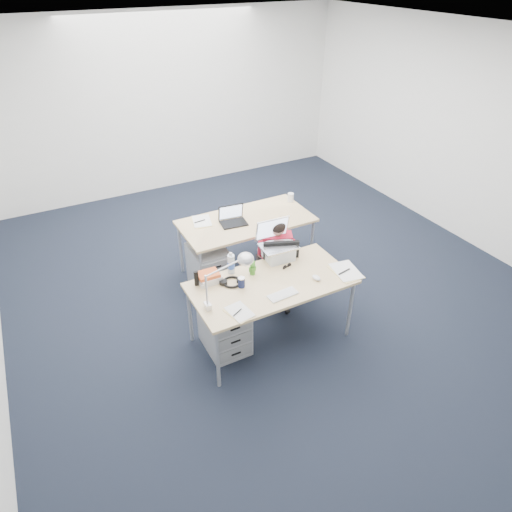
% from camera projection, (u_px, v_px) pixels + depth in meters
% --- Properties ---
extents(floor, '(7.00, 7.00, 0.00)m').
position_uv_depth(floor, '(274.00, 289.00, 5.59)').
color(floor, black).
rests_on(floor, ground).
extents(room, '(6.02, 7.02, 2.80)m').
position_uv_depth(room, '(278.00, 155.00, 4.65)').
color(room, white).
rests_on(room, ground).
extents(desk_near, '(1.60, 0.80, 0.73)m').
position_uv_depth(desk_near, '(271.00, 286.00, 4.50)').
color(desk_near, tan).
rests_on(desk_near, ground).
extents(desk_far, '(1.60, 0.80, 0.73)m').
position_uv_depth(desk_far, '(246.00, 223.00, 5.56)').
color(desk_far, tan).
rests_on(desk_far, ground).
extents(office_chair, '(0.76, 0.76, 0.92)m').
position_uv_depth(office_chair, '(277.00, 283.00, 5.24)').
color(office_chair, black).
rests_on(office_chair, ground).
extents(seated_person, '(0.48, 0.63, 1.07)m').
position_uv_depth(seated_person, '(275.00, 256.00, 5.21)').
color(seated_person, '#AE182D').
rests_on(seated_person, ground).
extents(drawer_pedestal_near, '(0.40, 0.50, 0.55)m').
position_uv_depth(drawer_pedestal_near, '(224.00, 326.00, 4.62)').
color(drawer_pedestal_near, '#B0B3B6').
rests_on(drawer_pedestal_near, ground).
extents(drawer_pedestal_far, '(0.40, 0.50, 0.55)m').
position_uv_depth(drawer_pedestal_far, '(209.00, 268.00, 5.48)').
color(drawer_pedestal_far, '#B0B3B6').
rests_on(drawer_pedestal_far, ground).
extents(silver_laptop, '(0.39, 0.32, 0.40)m').
position_uv_depth(silver_laptop, '(279.00, 242.00, 4.73)').
color(silver_laptop, silver).
rests_on(silver_laptop, desk_near).
extents(wireless_keyboard, '(0.30, 0.14, 0.01)m').
position_uv_depth(wireless_keyboard, '(283.00, 295.00, 4.30)').
color(wireless_keyboard, white).
rests_on(wireless_keyboard, desk_near).
extents(computer_mouse, '(0.07, 0.11, 0.04)m').
position_uv_depth(computer_mouse, '(316.00, 278.00, 4.51)').
color(computer_mouse, white).
rests_on(computer_mouse, desk_near).
extents(headphones, '(0.29, 0.26, 0.04)m').
position_uv_depth(headphones, '(232.00, 281.00, 4.45)').
color(headphones, black).
rests_on(headphones, desk_near).
extents(can_koozie, '(0.08, 0.08, 0.11)m').
position_uv_depth(can_koozie, '(242.00, 282.00, 4.39)').
color(can_koozie, '#161E46').
rests_on(can_koozie, desk_near).
extents(water_bottle, '(0.09, 0.09, 0.24)m').
position_uv_depth(water_bottle, '(231.00, 263.00, 4.55)').
color(water_bottle, silver).
rests_on(water_bottle, desk_near).
extents(bear_figurine, '(0.09, 0.07, 0.15)m').
position_uv_depth(bear_figurine, '(252.00, 268.00, 4.55)').
color(bear_figurine, '#267820').
rests_on(bear_figurine, desk_near).
extents(book_stack, '(0.27, 0.24, 0.10)m').
position_uv_depth(book_stack, '(209.00, 277.00, 4.46)').
color(book_stack, silver).
rests_on(book_stack, desk_near).
extents(cordless_phone, '(0.05, 0.04, 0.16)m').
position_uv_depth(cordless_phone, '(196.00, 278.00, 4.40)').
color(cordless_phone, black).
rests_on(cordless_phone, desk_near).
extents(papers_left, '(0.22, 0.28, 0.01)m').
position_uv_depth(papers_left, '(239.00, 313.00, 4.09)').
color(papers_left, '#EED38A').
rests_on(papers_left, desk_near).
extents(papers_right, '(0.28, 0.36, 0.01)m').
position_uv_depth(papers_right, '(346.00, 272.00, 4.62)').
color(papers_right, '#EED38A').
rests_on(papers_right, desk_near).
extents(sunglasses, '(0.12, 0.08, 0.03)m').
position_uv_depth(sunglasses, '(287.00, 266.00, 4.68)').
color(sunglasses, black).
rests_on(sunglasses, desk_near).
extents(desk_lamp, '(0.45, 0.17, 0.50)m').
position_uv_depth(desk_lamp, '(222.00, 282.00, 4.06)').
color(desk_lamp, silver).
rests_on(desk_lamp, desk_near).
extents(dark_laptop, '(0.34, 0.33, 0.22)m').
position_uv_depth(dark_laptop, '(234.00, 216.00, 5.40)').
color(dark_laptop, black).
rests_on(dark_laptop, desk_far).
extents(far_cup, '(0.09, 0.09, 0.11)m').
position_uv_depth(far_cup, '(291.00, 197.00, 5.93)').
color(far_cup, white).
rests_on(far_cup, desk_far).
extents(far_papers, '(0.27, 0.34, 0.01)m').
position_uv_depth(far_papers, '(201.00, 222.00, 5.50)').
color(far_papers, white).
rests_on(far_papers, desk_far).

